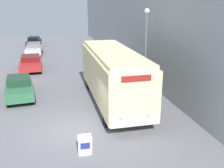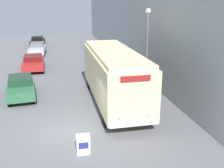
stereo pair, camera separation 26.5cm
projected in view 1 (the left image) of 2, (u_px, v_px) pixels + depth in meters
ground_plane at (76, 131)px, 13.41m from camera, size 80.00×80.00×0.00m
building_wall_right at (139, 30)px, 22.97m from camera, size 0.30×60.00×7.86m
vintage_bus at (113, 73)px, 16.67m from camera, size 2.62×9.43×3.45m
sign_board at (85, 146)px, 11.19m from camera, size 0.59×0.36×0.95m
streetlamp at (146, 39)px, 17.97m from camera, size 0.36×0.36×5.90m
parked_car_near at (19, 87)px, 17.84m from camera, size 2.16×4.32×1.47m
parked_car_mid at (31, 62)px, 25.21m from camera, size 2.07×4.76×1.36m
parked_car_far at (34, 49)px, 32.11m from camera, size 1.98×4.50×1.49m
parked_car_distant at (34, 41)px, 38.45m from camera, size 2.13×4.30×1.36m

